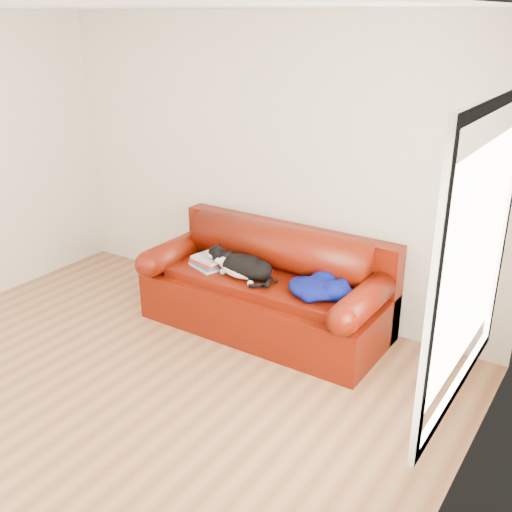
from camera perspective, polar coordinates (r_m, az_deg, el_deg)
The scene contains 7 objects.
ground at distance 4.51m, azimuth -13.28°, elevation -13.24°, with size 4.50×4.50×0.00m, color brown.
room_shell at distance 3.74m, azimuth -14.00°, elevation 7.56°, with size 4.52×4.02×2.61m.
sofa_base at distance 5.19m, azimuth 0.88°, elevation -4.52°, with size 2.10×0.90×0.50m.
sofa_back at distance 5.25m, azimuth 2.33°, elevation -0.56°, with size 2.10×1.01×0.88m.
book_stack at distance 5.25m, azimuth -4.51°, elevation -0.56°, with size 0.35×0.31×0.10m.
cat at distance 5.00m, azimuth -1.10°, elevation -1.08°, with size 0.68×0.29×0.25m.
blanket at distance 4.73m, azimuth 5.98°, elevation -2.97°, with size 0.61×0.51×0.16m.
Camera 1 is at (2.81, -2.42, 2.56)m, focal length 42.00 mm.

